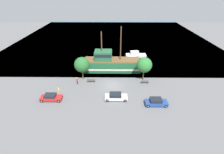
{
  "coord_description": "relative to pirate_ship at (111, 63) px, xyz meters",
  "views": [
    {
      "loc": [
        0.29,
        -35.0,
        20.53
      ],
      "look_at": [
        -0.09,
        2.0,
        1.2
      ],
      "focal_mm": 28.0,
      "sensor_mm": 36.0,
      "label": 1
    }
  ],
  "objects": [
    {
      "name": "parked_car_curb_front",
      "position": [
        -11.93,
        -14.4,
        -1.36
      ],
      "size": [
        4.24,
        1.85,
        1.35
      ],
      "color": "#B21E1E",
      "rests_on": "ground_plane"
    },
    {
      "name": "pirate_ship",
      "position": [
        0.0,
        0.0,
        0.0
      ],
      "size": [
        16.43,
        4.59,
        11.82
      ],
      "color": "#1E5633",
      "rests_on": "water_surface"
    },
    {
      "name": "moored_boat_dockside",
      "position": [
        7.79,
        10.49,
        -1.39
      ],
      "size": [
        6.51,
        2.48,
        1.77
      ],
      "color": "silver",
      "rests_on": "water_surface"
    },
    {
      "name": "bench_promenade_west",
      "position": [
        -4.72,
        -6.88,
        -1.59
      ],
      "size": [
        1.87,
        0.45,
        0.85
      ],
      "color": "#4C4742",
      "rests_on": "ground_plane"
    },
    {
      "name": "pedestrian_walking_near",
      "position": [
        -7.84,
        -7.82,
        -1.16
      ],
      "size": [
        0.32,
        0.32,
        1.72
      ],
      "color": "#232838",
      "rests_on": "ground_plane"
    },
    {
      "name": "bench_promenade_east",
      "position": [
        8.07,
        -7.36,
        -1.6
      ],
      "size": [
        1.66,
        0.45,
        0.85
      ],
      "color": "#4C4742",
      "rests_on": "ground_plane"
    },
    {
      "name": "parked_car_curb_mid",
      "position": [
        1.16,
        -14.04,
        -1.33
      ],
      "size": [
        4.52,
        1.9,
        1.43
      ],
      "color": "white",
      "rests_on": "ground_plane"
    },
    {
      "name": "tree_row_east",
      "position": [
        -6.91,
        -5.34,
        1.84
      ],
      "size": [
        3.67,
        3.67,
        5.72
      ],
      "color": "brown",
      "rests_on": "ground_plane"
    },
    {
      "name": "fire_hydrant",
      "position": [
        -11.4,
        -10.89,
        -1.62
      ],
      "size": [
        0.42,
        0.25,
        0.76
      ],
      "color": "yellow",
      "rests_on": "ground_plane"
    },
    {
      "name": "tree_row_mideast",
      "position": [
        7.91,
        -5.55,
        1.93
      ],
      "size": [
        3.66,
        3.66,
        5.8
      ],
      "color": "brown",
      "rests_on": "ground_plane"
    },
    {
      "name": "ground_plane",
      "position": [
        0.38,
        -8.46,
        -2.03
      ],
      "size": [
        160.0,
        160.0,
        0.0
      ],
      "primitive_type": "plane",
      "color": "#5B5B5E"
    },
    {
      "name": "moored_boat_outer",
      "position": [
        6.39,
        5.92,
        -1.35
      ],
      "size": [
        6.36,
        2.06,
        1.87
      ],
      "color": "#2D333D",
      "rests_on": "water_surface"
    },
    {
      "name": "water_surface",
      "position": [
        0.38,
        35.54,
        -2.03
      ],
      "size": [
        80.0,
        80.0,
        0.0
      ],
      "primitive_type": "plane",
      "color": "#38667F",
      "rests_on": "ground"
    },
    {
      "name": "parked_car_curb_rear",
      "position": [
        8.89,
        -15.83,
        -1.32
      ],
      "size": [
        4.25,
        1.87,
        1.47
      ],
      "color": "navy",
      "rests_on": "ground_plane"
    }
  ]
}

